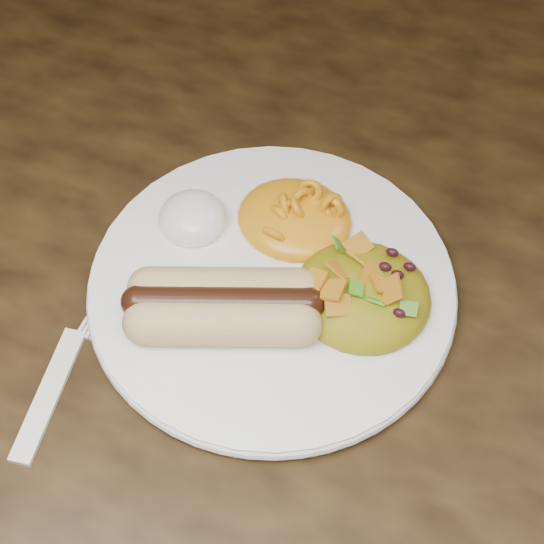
% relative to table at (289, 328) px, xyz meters
% --- Properties ---
extents(table, '(1.60, 0.90, 0.75)m').
position_rel_table_xyz_m(table, '(0.00, 0.00, 0.00)').
color(table, '#3B2A12').
rests_on(table, floor).
extents(plate, '(0.30, 0.30, 0.01)m').
position_rel_table_xyz_m(plate, '(-0.00, -0.03, 0.10)').
color(plate, white).
rests_on(plate, table).
extents(hotdog, '(0.12, 0.10, 0.03)m').
position_rel_table_xyz_m(hotdog, '(-0.02, -0.07, 0.12)').
color(hotdog, '#E4C679').
rests_on(hotdog, plate).
extents(mac_and_cheese, '(0.11, 0.11, 0.03)m').
position_rel_table_xyz_m(mac_and_cheese, '(-0.01, 0.03, 0.12)').
color(mac_and_cheese, gold).
rests_on(mac_and_cheese, plate).
extents(sour_cream, '(0.06, 0.06, 0.03)m').
position_rel_table_xyz_m(sour_cream, '(-0.08, -0.00, 0.12)').
color(sour_cream, white).
rests_on(sour_cream, plate).
extents(taco_salad, '(0.10, 0.09, 0.04)m').
position_rel_table_xyz_m(taco_salad, '(0.06, -0.02, 0.12)').
color(taco_salad, '#A05D03').
rests_on(taco_salad, plate).
extents(fork, '(0.04, 0.16, 0.00)m').
position_rel_table_xyz_m(fork, '(-0.11, -0.16, 0.09)').
color(fork, silver).
rests_on(fork, table).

